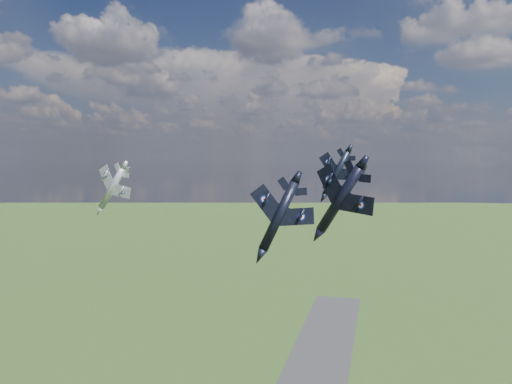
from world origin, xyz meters
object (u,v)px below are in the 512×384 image
(jet_high_navy, at_px, (336,173))
(jet_right_navy, at_px, (340,199))
(jet_lead_navy, at_px, (279,216))
(jet_left_silver, at_px, (112,188))

(jet_high_navy, bearing_deg, jet_right_navy, -74.63)
(jet_lead_navy, bearing_deg, jet_right_navy, -65.56)
(jet_right_navy, xyz_separation_m, jet_high_navy, (-3.83, 38.14, 2.26))
(jet_lead_navy, relative_size, jet_high_navy, 1.20)
(jet_lead_navy, xyz_separation_m, jet_high_navy, (6.82, 26.23, 6.14))
(jet_right_navy, relative_size, jet_left_silver, 0.94)
(jet_lead_navy, bearing_deg, jet_left_silver, 137.27)
(jet_left_silver, bearing_deg, jet_lead_navy, -12.72)
(jet_left_silver, bearing_deg, jet_right_navy, -18.59)
(jet_right_navy, distance_m, jet_left_silver, 60.67)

